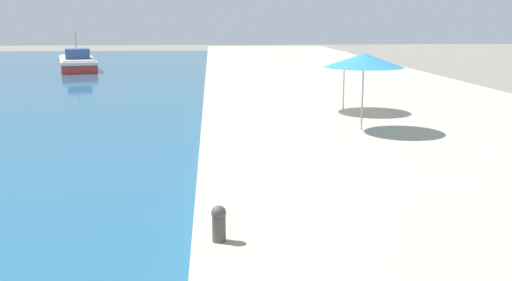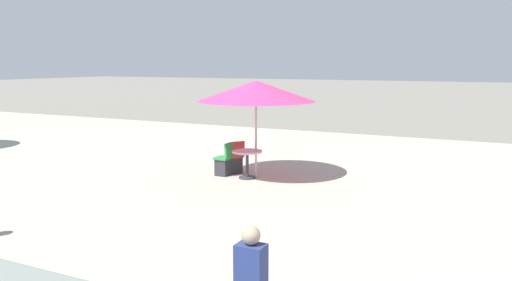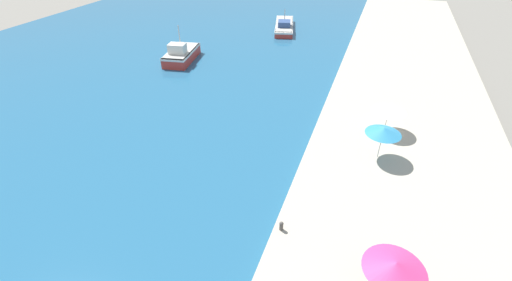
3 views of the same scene
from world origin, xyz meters
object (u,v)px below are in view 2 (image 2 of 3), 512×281
cafe_chair_left (224,164)px  cafe_chair_right (235,162)px  cafe_umbrella_pink (256,91)px  cafe_table (247,159)px  person_at_quay (249,273)px

cafe_chair_left → cafe_chair_right: 0.41m
cafe_umbrella_pink → cafe_table: (-0.18, 0.17, -1.77)m
cafe_umbrella_pink → cafe_chair_right: size_ratio=3.39×
cafe_chair_left → cafe_chair_right: (0.39, -0.13, 0.00)m
cafe_chair_right → cafe_chair_left: bearing=-163.4°
cafe_table → cafe_chair_left: (0.02, 0.72, -0.21)m
cafe_umbrella_pink → person_at_quay: 7.40m
cafe_chair_right → person_at_quay: person_at_quay is taller
cafe_table → person_at_quay: (-6.30, -3.25, -0.06)m
person_at_quay → cafe_chair_right: bearing=29.8°
cafe_table → person_at_quay: person_at_quay is taller
cafe_umbrella_pink → cafe_table: cafe_umbrella_pink is taller
cafe_table → cafe_chair_right: cafe_chair_right is taller
cafe_chair_right → person_at_quay: size_ratio=0.86×
cafe_umbrella_pink → cafe_table: size_ratio=3.85×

